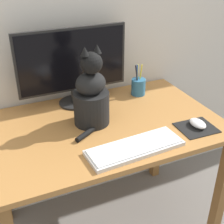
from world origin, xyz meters
TOP-DOWN VIEW (x-y plane):
  - desk at (0.00, 0.00)m, footprint 1.11×0.71m
  - monitor at (-0.06, 0.26)m, footprint 0.57×0.17m
  - keyboard at (0.04, -0.25)m, footprint 0.43×0.17m
  - mousepad_right at (0.38, -0.21)m, footprint 0.18×0.16m
  - computer_mouse_right at (0.39, -0.21)m, footprint 0.06×0.10m
  - cat at (-0.05, 0.03)m, footprint 0.23×0.24m
  - pen_cup at (0.30, 0.22)m, footprint 0.08×0.08m

SIDE VIEW (x-z plane):
  - desk at x=0.00m, z-range 0.26..0.98m
  - mousepad_right at x=0.38m, z-range 0.73..0.73m
  - keyboard at x=0.04m, z-range 0.73..0.75m
  - computer_mouse_right at x=0.39m, z-range 0.73..0.76m
  - pen_cup at x=0.30m, z-range 0.69..0.87m
  - cat at x=-0.05m, z-range 0.68..1.06m
  - monitor at x=-0.06m, z-range 0.75..1.16m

